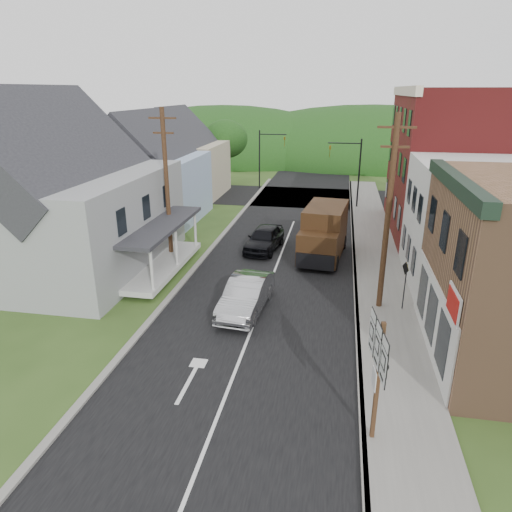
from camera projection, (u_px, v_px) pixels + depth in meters
The scene contains 24 objects.
ground at pixel (250, 334), 19.61m from camera, with size 120.00×120.00×0.00m, color #2D4719.
road at pixel (281, 256), 28.85m from camera, with size 9.00×90.00×0.02m, color black.
cross_road at pixel (303, 197), 44.55m from camera, with size 60.00×9.00×0.02m, color black.
sidewalk_right at pixel (379, 273), 25.97m from camera, with size 2.80×55.00×0.15m, color slate.
curb_right at pixel (355, 271), 26.20m from camera, with size 0.20×55.00×0.15m, color slate.
curb_left at pixel (201, 261), 27.77m from camera, with size 0.30×55.00×0.12m, color slate.
storefront_white at pixel (493, 226), 23.50m from camera, with size 8.00×7.00×6.50m, color silver.
storefront_red at pixel (456, 164), 31.67m from camera, with size 8.00×12.00×10.00m, color maroon.
house_gray at pixel (62, 196), 25.75m from camera, with size 10.20×12.24×8.35m.
house_blue at pixel (155, 173), 35.92m from camera, with size 7.14×8.16×7.28m.
house_cream at pixel (186, 157), 44.32m from camera, with size 7.14×8.16×7.28m.
utility_pole_right at pixel (388, 214), 20.29m from camera, with size 1.60×0.26×9.00m.
utility_pole_left at pixel (167, 185), 26.51m from camera, with size 1.60×0.26×9.00m.
traffic_signal_right at pixel (351, 165), 39.30m from camera, with size 2.87×0.20×6.00m.
traffic_signal_left at pixel (266, 153), 47.23m from camera, with size 2.87×0.20×6.00m.
tree_left_b at pixel (45, 165), 31.92m from camera, with size 4.80×4.80×6.94m.
tree_left_c at pixel (79, 138), 39.29m from camera, with size 5.80×5.80×8.41m.
tree_left_d at pixel (225, 139), 49.03m from camera, with size 4.80×4.80×6.94m.
forested_ridge at pixel (319, 158), 70.42m from camera, with size 90.00×30.00×16.00m, color #163810.
silver_sedan at pixel (246, 295), 21.38m from camera, with size 1.68×4.83×1.59m, color #ABACB0.
dark_sedan at pixel (264, 239), 29.59m from camera, with size 1.85×4.61×1.57m, color black.
delivery_van at pixel (324, 233), 28.01m from camera, with size 2.91×5.92×3.19m.
route_sign_cluster at pixel (377, 365), 12.75m from camera, with size 0.38×2.17×3.82m.
warning_sign at pixel (405, 279), 21.03m from camera, with size 0.22×0.63×2.37m.
Camera 1 is at (3.38, -16.94, 9.87)m, focal length 32.00 mm.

